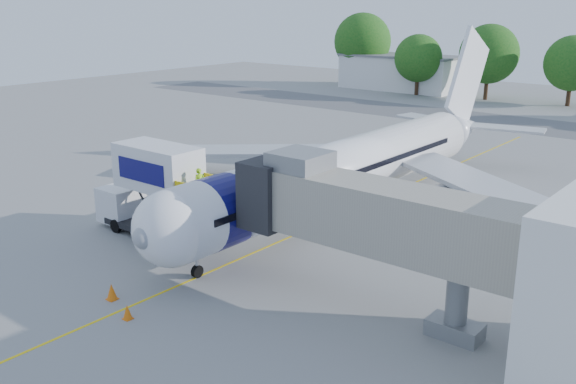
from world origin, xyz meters
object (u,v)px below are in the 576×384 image
Objects in this scene: aircraft at (352,167)px; jet_bridge at (364,214)px; catering_hiloader at (152,191)px; ground_tug at (54,301)px.

jet_bridge is at bearing -54.30° from aircraft.
catering_hiloader is at bearing -179.99° from jet_bridge.
jet_bridge is at bearing 23.09° from ground_tug.
ground_tug is at bearing -137.32° from jet_bridge.
ground_tug is (-9.91, -9.14, -3.68)m from jet_bridge.
aircraft is 13.77m from jet_bridge.
ground_tug is at bearing -95.41° from aircraft.
aircraft is at bearing 65.00° from ground_tug.
ground_tug is (4.35, -9.13, -2.10)m from catering_hiloader.
aircraft is 2.71× the size of jet_bridge.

